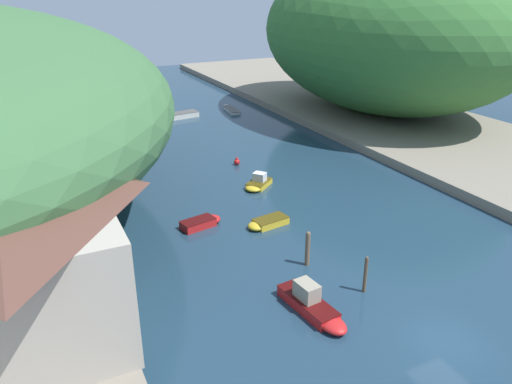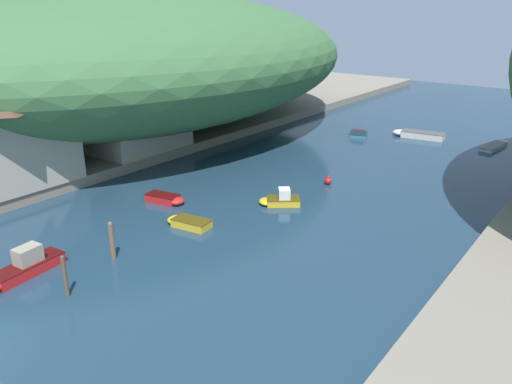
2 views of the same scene
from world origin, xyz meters
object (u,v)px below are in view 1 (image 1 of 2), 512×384
(person_by_boathouse, at_px, (73,239))
(boat_yellow_tender, at_px, (258,183))
(boat_navy_launch, at_px, (266,223))
(boat_white_cruiser, at_px, (202,222))
(boathouse_shed, at_px, (25,183))
(person_on_quay, at_px, (49,212))
(waterfront_building, at_px, (10,247))
(boat_small_dinghy, at_px, (176,116))
(boat_red_skiff, at_px, (140,127))
(channel_buoy_near, at_px, (237,162))
(boat_near_quay, at_px, (313,306))
(boat_far_right_bank, at_px, (230,109))

(person_by_boathouse, bearing_deg, boat_yellow_tender, -73.98)
(boat_navy_launch, xyz_separation_m, boat_white_cruiser, (-4.34, 2.16, 0.03))
(boat_white_cruiser, bearing_deg, boathouse_shed, -132.20)
(boathouse_shed, height_order, person_on_quay, boathouse_shed)
(waterfront_building, xyz_separation_m, boat_small_dinghy, (20.63, 39.75, -4.87))
(boat_red_skiff, height_order, channel_buoy_near, channel_buoy_near)
(boat_yellow_tender, height_order, boat_red_skiff, boat_yellow_tender)
(boat_near_quay, bearing_deg, boat_red_skiff, -96.85)
(channel_buoy_near, bearing_deg, boat_navy_launch, -104.71)
(boathouse_shed, bearing_deg, person_on_quay, -71.20)
(boathouse_shed, xyz_separation_m, person_on_quay, (1.23, -3.61, -1.18))
(boat_near_quay, distance_m, boat_small_dinghy, 45.23)
(boat_far_right_bank, bearing_deg, boat_red_skiff, -155.72)
(boathouse_shed, distance_m, channel_buoy_near, 20.21)
(boat_yellow_tender, xyz_separation_m, boat_red_skiff, (-4.97, 23.56, -0.11))
(boat_navy_launch, bearing_deg, boat_white_cruiser, 54.96)
(waterfront_building, xyz_separation_m, boat_white_cruiser, (12.65, 7.85, -4.92))
(boat_far_right_bank, xyz_separation_m, boat_near_quay, (-14.62, -45.89, 0.29))
(boat_yellow_tender, bearing_deg, boat_far_right_bank, -57.05)
(boat_near_quay, bearing_deg, person_on_quay, -59.28)
(boat_yellow_tender, height_order, boat_small_dinghy, boat_yellow_tender)
(person_on_quay, distance_m, person_by_boathouse, 5.09)
(boat_small_dinghy, relative_size, person_on_quay, 3.59)
(boat_white_cruiser, bearing_deg, boat_far_right_bank, 141.99)
(boat_navy_launch, bearing_deg, boat_near_quay, 158.16)
(waterfront_building, bearing_deg, boat_near_quay, -19.28)
(waterfront_building, distance_m, boat_red_skiff, 39.70)
(boat_navy_launch, distance_m, boat_red_skiff, 30.87)
(person_on_quay, bearing_deg, boat_red_skiff, -24.06)
(boat_navy_launch, distance_m, person_by_boathouse, 13.86)
(boathouse_shed, bearing_deg, boat_yellow_tender, -5.51)
(boat_red_skiff, bearing_deg, boat_navy_launch, -108.43)
(boathouse_shed, relative_size, boat_yellow_tender, 2.91)
(boat_navy_launch, bearing_deg, waterfront_building, 99.97)
(boat_white_cruiser, height_order, boat_small_dinghy, boat_small_dinghy)
(boat_small_dinghy, distance_m, person_by_boathouse, 37.88)
(boat_white_cruiser, bearing_deg, person_on_quay, -119.07)
(boat_near_quay, relative_size, boat_red_skiff, 1.44)
(boat_near_quay, xyz_separation_m, boat_small_dinghy, (6.18, 44.81, -0.13))
(boat_near_quay, xyz_separation_m, channel_buoy_near, (6.09, 24.27, -0.13))
(boat_navy_launch, bearing_deg, boathouse_shed, 51.91)
(boat_navy_launch, bearing_deg, person_by_boathouse, 79.59)
(boat_red_skiff, xyz_separation_m, channel_buoy_near, (5.68, -17.27, 0.08))
(boat_small_dinghy, xyz_separation_m, person_by_boathouse, (-17.40, -33.62, 1.55))
(boat_white_cruiser, height_order, person_on_quay, person_on_quay)
(boat_red_skiff, distance_m, person_by_boathouse, 32.54)
(boat_red_skiff, distance_m, boat_small_dinghy, 6.63)
(person_on_quay, bearing_deg, channel_buoy_near, -63.79)
(boathouse_shed, relative_size, boat_navy_launch, 2.88)
(boat_navy_launch, height_order, channel_buoy_near, channel_buoy_near)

